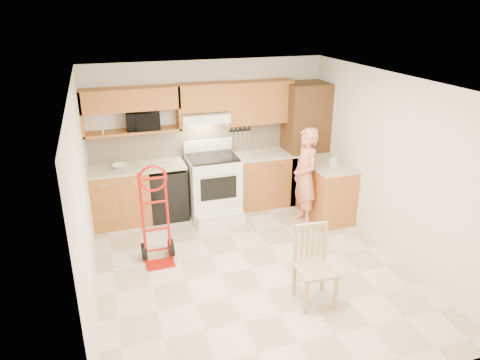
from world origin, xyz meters
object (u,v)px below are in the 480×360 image
person (305,177)px  hand_truck (156,220)px  dining_chair (316,267)px  range (214,181)px  microwave (143,120)px

person → hand_truck: bearing=-74.9°
hand_truck → dining_chair: (1.64, -1.46, -0.16)m
person → hand_truck: person is taller
range → person: (1.29, -0.73, 0.19)m
range → hand_truck: 1.63m
microwave → hand_truck: 1.82m
microwave → range: microwave is taller
microwave → person: size_ratio=0.33×
range → dining_chair: bearing=-78.8°
hand_truck → dining_chair: 2.20m
range → hand_truck: hand_truck is taller
range → dining_chair: (0.52, -2.66, -0.13)m
microwave → person: 2.69m
range → hand_truck: bearing=-132.9°
range → hand_truck: (-1.11, -1.20, 0.04)m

